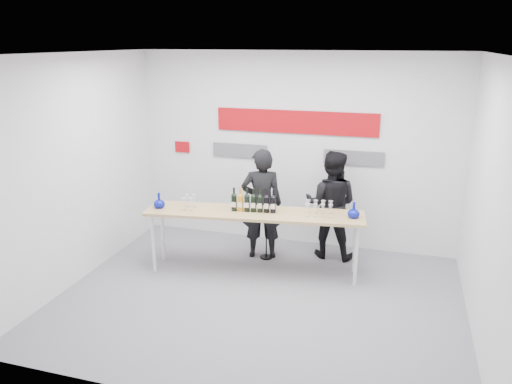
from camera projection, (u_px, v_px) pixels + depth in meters
The scene contains 12 objects.
ground at pixel (259, 298), 6.33m from camera, with size 5.00×5.00×0.00m, color slate.
back_wall at pixel (295, 151), 7.72m from camera, with size 5.00×0.04×3.00m, color silver.
signage at pixel (292, 131), 7.62m from camera, with size 3.38×0.02×0.79m.
tasting_table at pixel (254, 217), 6.82m from camera, with size 3.04×1.00×0.90m.
wine_bottles at pixel (254, 200), 6.77m from camera, with size 0.62×0.16×0.33m.
decanter_left at pixel (159, 200), 6.94m from camera, with size 0.16×0.16×0.21m, color #071089, non-canonical shape.
decanter_right at pixel (354, 210), 6.56m from camera, with size 0.16×0.16×0.21m, color #071089, non-canonical shape.
glasses_left at pixel (189, 202), 6.91m from camera, with size 0.18×0.24×0.18m.
glasses_right at pixel (319, 209), 6.65m from camera, with size 0.38×0.26×0.18m.
presenter_left at pixel (262, 204), 7.34m from camera, with size 0.61×0.40×1.66m, color black.
presenter_right at pixel (331, 205), 7.36m from camera, with size 0.79×0.61×1.62m, color black.
mic_stand at pixel (266, 228), 7.37m from camera, with size 0.18×0.18×1.58m.
Camera 1 is at (1.58, -5.43, 3.15)m, focal length 35.00 mm.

